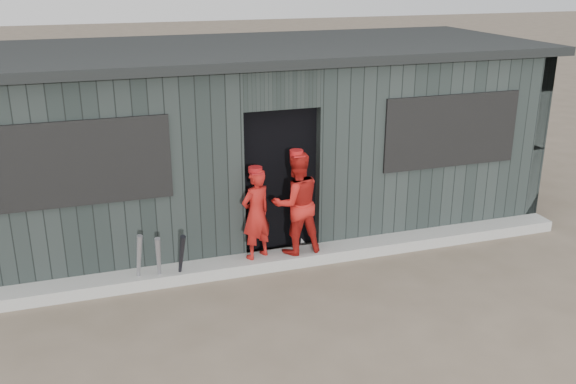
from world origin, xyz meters
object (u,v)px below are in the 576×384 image
object	(u,v)px
bat_left	(139,261)
bat_right	(181,259)
player_grey_back	(304,205)
dugout	(252,137)
player_red_right	(296,203)
bat_mid	(159,261)
player_red_left	(256,214)

from	to	relation	value
bat_left	bat_right	size ratio (longest dim) A/B	1.02
player_grey_back	bat_left	bearing A→B (deg)	-14.93
bat_left	bat_right	distance (m)	0.50
dugout	bat_right	bearing A→B (deg)	-127.26
player_red_right	bat_left	bearing A→B (deg)	-0.37
bat_mid	bat_right	distance (m)	0.26
player_red_left	player_grey_back	world-z (taller)	player_red_left
player_red_left	bat_right	bearing A→B (deg)	-14.13
player_red_left	dugout	xyz separation A→B (m)	(0.41, 1.66, 0.55)
bat_mid	dugout	size ratio (longest dim) A/B	0.08
player_red_left	player_red_right	size ratio (longest dim) A/B	0.88
bat_right	player_red_left	xyz separation A→B (m)	(0.99, 0.17, 0.39)
player_red_right	player_grey_back	distance (m)	0.60
bat_mid	dugout	bearing A→B (deg)	47.54
bat_mid	player_grey_back	distance (m)	2.17
player_red_right	dugout	xyz separation A→B (m)	(-0.13, 1.65, 0.47)
bat_mid	dugout	xyz separation A→B (m)	(1.66, 1.81, 0.94)
player_grey_back	bat_mid	bearing A→B (deg)	-12.19
bat_right	player_grey_back	distance (m)	1.93
bat_left	dugout	bearing A→B (deg)	43.11
player_grey_back	dugout	xyz separation A→B (m)	(-0.40, 1.17, 0.70)
bat_right	dugout	world-z (taller)	dugout
bat_left	player_red_left	size ratio (longest dim) A/B	0.61
bat_left	bat_mid	size ratio (longest dim) A/B	1.03
bat_right	player_grey_back	xyz separation A→B (m)	(1.80, 0.66, 0.24)
bat_mid	bat_left	bearing A→B (deg)	168.10
player_red_right	player_grey_back	xyz separation A→B (m)	(0.27, 0.48, -0.24)
dugout	player_red_left	bearing A→B (deg)	-103.72
bat_mid	player_red_left	bearing A→B (deg)	7.01
bat_mid	player_red_right	size ratio (longest dim) A/B	0.52
bat_right	player_red_left	size ratio (longest dim) A/B	0.60
bat_left	dugout	distance (m)	2.74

